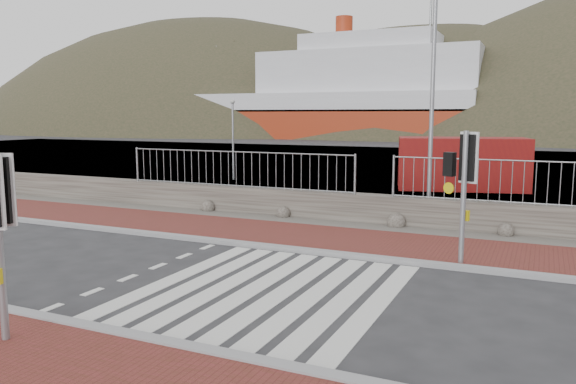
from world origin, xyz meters
The scene contains 15 objects.
ground centered at (0.00, 0.00, 0.00)m, with size 220.00×220.00×0.00m, color #28282B.
sidewalk_far centered at (0.00, 4.50, 0.04)m, with size 40.00×3.00×0.08m, color maroon.
kerb_near centered at (0.00, -3.00, 0.05)m, with size 40.00×0.25×0.12m, color gray.
kerb_far centered at (0.00, 3.00, 0.05)m, with size 40.00×0.25×0.12m, color gray.
zebra_crossing centered at (0.00, 0.00, 0.01)m, with size 4.62×5.60×0.01m.
gravel_strip centered at (0.00, 6.50, 0.03)m, with size 40.00×1.50×0.06m, color #59544C.
stone_wall centered at (0.00, 7.30, 0.45)m, with size 40.00×0.60×0.90m, color #47413A.
railing centered at (0.00, 7.15, 1.82)m, with size 18.07×0.07×1.22m.
quay centered at (0.00, 27.90, 0.00)m, with size 120.00×40.00×0.50m, color #4C4C4F.
water centered at (0.00, 62.90, 0.00)m, with size 220.00×50.00×0.05m, color #3F4C54.
ferry centered at (-24.65, 67.90, 5.36)m, with size 50.00×16.00×20.00m.
hills_backdrop centered at (6.74, 87.90, -23.05)m, with size 254.00×90.00×100.00m.
traffic_signal_far centered at (3.07, 3.36, 2.17)m, with size 0.73×0.47×3.00m.
streetlight centered at (1.61, 8.06, 4.23)m, with size 1.56×0.62×7.52m.
shipping_container centered at (1.30, 16.85, 1.16)m, with size 5.57×2.32×2.32m, color maroon.
Camera 1 is at (4.67, -9.31, 3.34)m, focal length 35.00 mm.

